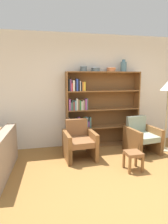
% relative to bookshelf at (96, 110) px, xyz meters
% --- Properties ---
extents(ground_plane, '(24.00, 24.00, 0.00)m').
position_rel_bookshelf_xyz_m(ground_plane, '(0.00, -2.21, -0.91)').
color(ground_plane, olive).
extents(wall_back, '(12.00, 0.06, 2.75)m').
position_rel_bookshelf_xyz_m(wall_back, '(0.00, 0.17, 0.46)').
color(wall_back, silver).
rests_on(wall_back, ground).
extents(bookshelf, '(1.84, 0.30, 1.86)m').
position_rel_bookshelf_xyz_m(bookshelf, '(0.00, 0.00, 0.00)').
color(bookshelf, brown).
rests_on(bookshelf, ground).
extents(bowl_cream, '(0.17, 0.17, 0.12)m').
position_rel_bookshelf_xyz_m(bowl_cream, '(-0.32, -0.02, 1.01)').
color(bowl_cream, slate).
rests_on(bowl_cream, bookshelf).
extents(bowl_slate, '(0.22, 0.22, 0.09)m').
position_rel_bookshelf_xyz_m(bowl_slate, '(-0.02, -0.02, 1.00)').
color(bowl_slate, slate).
rests_on(bowl_slate, bookshelf).
extents(bowl_brass, '(0.23, 0.23, 0.09)m').
position_rel_bookshelf_xyz_m(bowl_brass, '(0.37, -0.02, 1.00)').
color(bowl_brass, '#C67547').
rests_on(bowl_brass, bookshelf).
extents(vase_tall, '(0.15, 0.15, 0.29)m').
position_rel_bookshelf_xyz_m(vase_tall, '(0.69, -0.02, 1.07)').
color(vase_tall, slate).
rests_on(vase_tall, bookshelf).
extents(armchair_leather, '(0.68, 0.71, 0.81)m').
position_rel_bookshelf_xyz_m(armchair_leather, '(-0.56, -0.65, -0.54)').
color(armchair_leather, brown).
rests_on(armchair_leather, ground).
extents(armchair_cushioned, '(0.72, 0.75, 0.81)m').
position_rel_bookshelf_xyz_m(armchair_cushioned, '(0.91, -0.65, -0.54)').
color(armchair_cushioned, brown).
rests_on(armchair_cushioned, ground).
extents(floor_lamp, '(0.37, 0.37, 1.67)m').
position_rel_bookshelf_xyz_m(floor_lamp, '(1.53, -0.66, 0.52)').
color(floor_lamp, tan).
rests_on(floor_lamp, ground).
extents(footstool, '(0.29, 0.29, 0.36)m').
position_rel_bookshelf_xyz_m(footstool, '(0.30, -1.46, -0.63)').
color(footstool, brown).
rests_on(footstool, ground).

